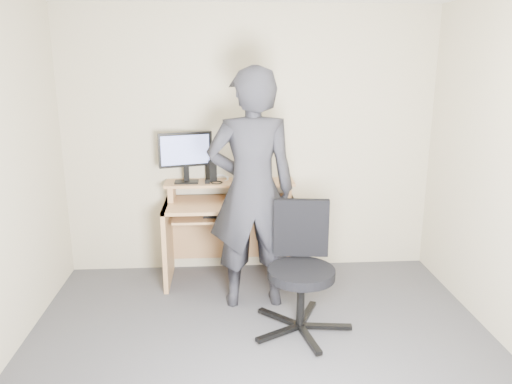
{
  "coord_description": "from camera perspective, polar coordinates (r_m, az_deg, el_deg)",
  "views": [
    {
      "loc": [
        -0.25,
        -2.92,
        2.01
      ],
      "look_at": [
        0.01,
        1.05,
        0.95
      ],
      "focal_mm": 35.0,
      "sensor_mm": 36.0,
      "label": 1
    }
  ],
  "objects": [
    {
      "name": "smartphone",
      "position": [
        4.65,
        -0.98,
        1.29
      ],
      "size": [
        0.08,
        0.14,
        0.01
      ],
      "primitive_type": "cube",
      "rotation": [
        0.0,
        0.0,
        0.13
      ],
      "color": "black",
      "rests_on": "desk"
    },
    {
      "name": "office_chair",
      "position": [
        3.82,
        5.18,
        -8.09
      ],
      "size": [
        0.75,
        0.76,
        0.96
      ],
      "rotation": [
        0.0,
        0.0,
        -0.12
      ],
      "color": "black",
      "rests_on": "ground"
    },
    {
      "name": "keyboard",
      "position": [
        4.49,
        -3.0,
        -2.54
      ],
      "size": [
        0.47,
        0.22,
        0.03
      ],
      "primitive_type": "cube",
      "rotation": [
        0.0,
        0.0,
        -0.09
      ],
      "color": "black",
      "rests_on": "desk"
    },
    {
      "name": "person",
      "position": [
        4.03,
        -0.48,
        0.18
      ],
      "size": [
        0.75,
        0.52,
        1.97
      ],
      "primitive_type": "imported",
      "rotation": [
        0.0,
        0.0,
        3.2
      ],
      "color": "black",
      "rests_on": "ground"
    },
    {
      "name": "monitor",
      "position": [
        4.59,
        -8.05,
        4.46
      ],
      "size": [
        0.48,
        0.18,
        0.47
      ],
      "rotation": [
        0.0,
        0.0,
        0.3
      ],
      "color": "black",
      "rests_on": "desk"
    },
    {
      "name": "ground",
      "position": [
        3.56,
        1.02,
        -19.51
      ],
      "size": [
        3.5,
        3.5,
        0.0
      ],
      "primitive_type": "plane",
      "color": "#4E4E53",
      "rests_on": "ground"
    },
    {
      "name": "external_drive",
      "position": [
        4.68,
        -5.15,
        2.5
      ],
      "size": [
        0.11,
        0.15,
        0.2
      ],
      "primitive_type": "cube",
      "rotation": [
        0.0,
        0.0,
        0.35
      ],
      "color": "black",
      "rests_on": "desk"
    },
    {
      "name": "headphones",
      "position": [
        4.73,
        -4.1,
        1.52
      ],
      "size": [
        0.16,
        0.16,
        0.06
      ],
      "primitive_type": "torus",
      "rotation": [
        0.26,
        0.0,
        0.05
      ],
      "color": "silver",
      "rests_on": "desk"
    },
    {
      "name": "charger",
      "position": [
        4.59,
        -5.56,
        1.19
      ],
      "size": [
        0.05,
        0.04,
        0.03
      ],
      "primitive_type": "cube",
      "rotation": [
        0.0,
        0.0,
        -0.03
      ],
      "color": "black",
      "rests_on": "desk"
    },
    {
      "name": "back_wall",
      "position": [
        4.74,
        -0.68,
        5.68
      ],
      "size": [
        3.5,
        0.02,
        2.5
      ],
      "primitive_type": "cube",
      "color": "#C0B399",
      "rests_on": "ground"
    },
    {
      "name": "mouse",
      "position": [
        4.47,
        1.51,
        -1.23
      ],
      "size": [
        0.1,
        0.07,
        0.04
      ],
      "primitive_type": "ellipsoid",
      "rotation": [
        0.0,
        0.0,
        -0.08
      ],
      "color": "black",
      "rests_on": "desk"
    },
    {
      "name": "travel_mug",
      "position": [
        4.65,
        -2.26,
        2.22
      ],
      "size": [
        0.08,
        0.08,
        0.16
      ],
      "primitive_type": "cylinder",
      "rotation": [
        0.0,
        0.0,
        -0.12
      ],
      "color": "silver",
      "rests_on": "desk"
    },
    {
      "name": "desk",
      "position": [
        4.69,
        -2.95,
        -3.3
      ],
      "size": [
        1.2,
        0.6,
        0.91
      ],
      "color": "tan",
      "rests_on": "ground"
    }
  ]
}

